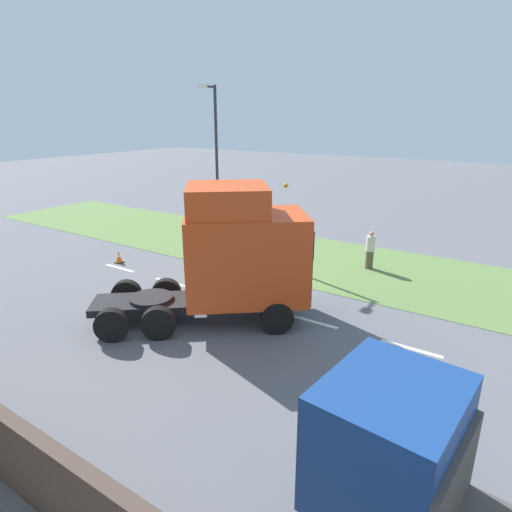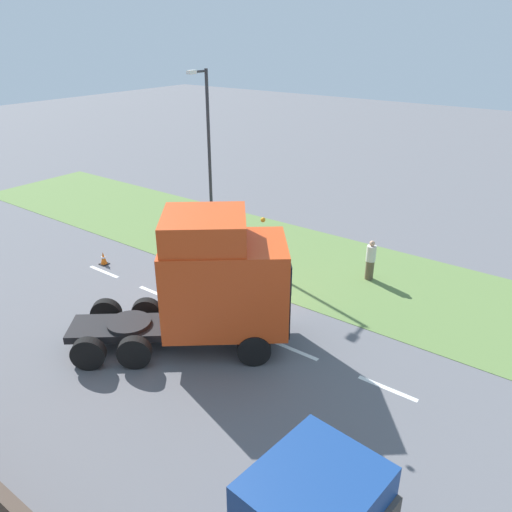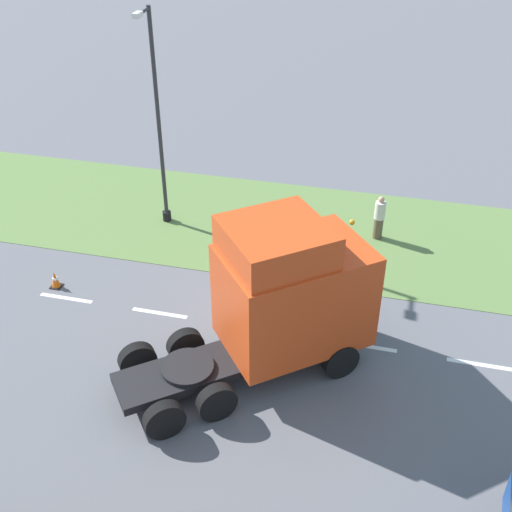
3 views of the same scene
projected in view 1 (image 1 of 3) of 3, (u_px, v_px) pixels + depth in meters
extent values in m
plane|color=slate|center=(250.00, 304.00, 15.52)|extent=(120.00, 120.00, 0.00)
cube|color=#607F42|center=(321.00, 260.00, 20.29)|extent=(7.00, 44.00, 0.01)
cube|color=white|center=(120.00, 268.00, 19.22)|extent=(0.16, 1.80, 0.00)
cube|color=white|center=(172.00, 282.00, 17.55)|extent=(0.16, 1.80, 0.00)
cube|color=white|center=(235.00, 300.00, 15.89)|extent=(0.16, 1.80, 0.00)
cube|color=white|center=(313.00, 321.00, 14.22)|extent=(0.16, 1.80, 0.00)
cube|color=white|center=(411.00, 349.00, 12.55)|extent=(0.16, 1.80, 0.00)
cube|color=black|center=(200.00, 301.00, 14.14)|extent=(5.42, 6.26, 0.24)
cube|color=#DB4719|center=(246.00, 256.00, 13.81)|extent=(4.36, 4.55, 2.81)
cube|color=black|center=(304.00, 272.00, 14.19)|extent=(1.72, 1.40, 1.57)
cube|color=black|center=(305.00, 236.00, 13.80)|extent=(1.82, 1.48, 0.90)
cube|color=#DB4719|center=(227.00, 200.00, 13.18)|extent=(3.43, 3.44, 0.90)
sphere|color=orange|center=(286.00, 185.00, 12.52)|extent=(0.14, 0.14, 0.14)
cylinder|color=black|center=(151.00, 298.00, 13.94)|extent=(1.96, 1.96, 0.12)
cylinder|color=black|center=(268.00, 289.00, 15.52)|extent=(0.90, 1.01, 1.04)
cylinder|color=black|center=(277.00, 318.00, 13.31)|extent=(0.90, 1.01, 1.04)
cylinder|color=black|center=(166.00, 293.00, 15.18)|extent=(0.90, 1.01, 1.04)
cylinder|color=black|center=(159.00, 323.00, 12.97)|extent=(0.90, 1.01, 1.04)
cylinder|color=black|center=(127.00, 294.00, 15.05)|extent=(0.90, 1.01, 1.04)
cylinder|color=black|center=(112.00, 325.00, 12.84)|extent=(0.90, 1.01, 1.04)
cube|color=navy|center=(388.00, 443.00, 6.69)|extent=(2.47, 2.16, 2.09)
cube|color=black|center=(334.00, 396.00, 7.15)|extent=(2.00, 0.25, 0.75)
cube|color=#4C4742|center=(454.00, 493.00, 6.18)|extent=(2.28, 0.34, 1.46)
cylinder|color=black|center=(405.00, 465.00, 7.85)|extent=(0.32, 0.82, 0.80)
cylinder|color=black|center=(219.00, 241.00, 22.73)|extent=(0.32, 0.32, 0.40)
cylinder|color=#2D2D33|center=(217.00, 169.00, 21.56)|extent=(0.15, 0.15, 7.92)
cylinder|color=#2D2D33|center=(209.00, 87.00, 20.00)|extent=(0.90, 0.10, 0.10)
cube|color=silver|center=(202.00, 86.00, 19.64)|extent=(0.44, 0.20, 0.16)
cylinder|color=brown|center=(369.00, 260.00, 19.05)|extent=(0.34, 0.34, 0.83)
cylinder|color=beige|center=(371.00, 244.00, 18.82)|extent=(0.39, 0.39, 0.66)
sphere|color=tan|center=(371.00, 234.00, 18.68)|extent=(0.22, 0.22, 0.22)
cube|color=black|center=(119.00, 262.00, 19.92)|extent=(0.36, 0.36, 0.03)
cone|color=orange|center=(119.00, 256.00, 19.83)|extent=(0.28, 0.28, 0.55)
cylinder|color=white|center=(119.00, 256.00, 19.82)|extent=(0.17, 0.17, 0.07)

